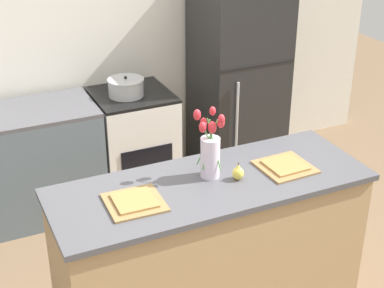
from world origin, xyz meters
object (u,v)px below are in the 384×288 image
pear_figurine (238,173)px  refrigerator (238,78)px  flower_vase (210,151)px  plate_setting_left (134,202)px  stove_range (134,144)px  plate_setting_right (285,166)px  cooking_pot (126,87)px

pear_figurine → refrigerator: bearing=61.2°
flower_vase → pear_figurine: size_ratio=3.82×
plate_setting_left → stove_range: bearing=71.1°
refrigerator → stove_range: bearing=-180.0°
plate_setting_left → plate_setting_right: (0.92, 0.00, 0.00)m
plate_setting_left → pear_figurine: bearing=-0.2°
stove_range → cooking_pot: bearing=-153.4°
plate_setting_left → cooking_pot: 1.69m
pear_figurine → plate_setting_right: (0.31, 0.00, -0.03)m
stove_range → flower_vase: bearing=-92.9°
pear_figurine → cooking_pot: pear_figurine is taller
plate_setting_left → flower_vase: bearing=11.1°
plate_setting_right → flower_vase: bearing=167.8°
stove_range → refrigerator: (0.95, 0.00, 0.43)m
stove_range → cooking_pot: (-0.05, -0.03, 0.51)m
pear_figurine → plate_setting_right: bearing=0.3°
refrigerator → cooking_pot: bearing=-178.5°
refrigerator → pear_figurine: 1.87m
stove_range → plate_setting_left: 1.80m
flower_vase → plate_setting_right: size_ratio=1.34×
flower_vase → cooking_pot: (0.03, 1.51, -0.16)m
stove_range → flower_vase: 1.68m
plate_setting_right → cooking_pot: cooking_pot is taller
plate_setting_left → plate_setting_right: 0.92m
stove_range → plate_setting_left: size_ratio=2.93×
stove_range → plate_setting_right: bearing=-77.6°
pear_figurine → cooking_pot: (-0.10, 1.61, -0.04)m
pear_figurine → flower_vase: bearing=142.8°
plate_setting_right → cooking_pot: 1.66m
flower_vase → cooking_pot: flower_vase is taller
stove_range → cooking_pot: cooking_pot is taller
plate_setting_left → refrigerator: bearing=47.3°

